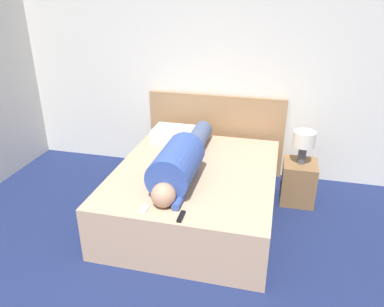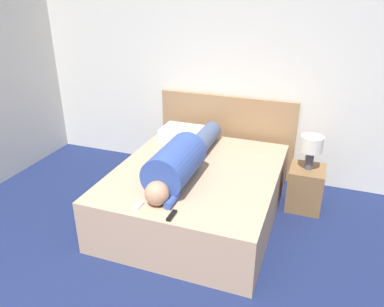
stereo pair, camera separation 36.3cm
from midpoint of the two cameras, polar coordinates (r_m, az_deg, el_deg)
name	(u,v)px [view 1 (the left image)]	position (r m, az deg, el deg)	size (l,w,h in m)	color
wall_back	(212,72)	(4.72, 0.87, 12.24)	(6.18, 0.06, 2.60)	silver
bed	(195,193)	(4.00, -2.11, -6.05)	(1.63, 1.96, 0.55)	tan
headboard	(215,134)	(4.87, 1.43, 2.99)	(1.75, 0.04, 1.03)	#A37A51
nightstand	(298,182)	(4.39, 13.66, -4.28)	(0.37, 0.40, 0.48)	brown
table_lamp	(304,141)	(4.18, 14.34, 1.78)	(0.24, 0.24, 0.37)	#4C4C51
person_lying	(181,160)	(3.69, -4.44, -1.07)	(0.39, 1.73, 0.39)	tan
pillow_near_headboard	(176,135)	(4.56, -4.80, 2.84)	(0.53, 0.37, 0.16)	white
tv_remote	(181,216)	(3.12, -5.03, -9.64)	(0.04, 0.15, 0.02)	black
cell_phone	(144,209)	(3.27, -10.48, -8.36)	(0.06, 0.13, 0.01)	#B2B7BC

